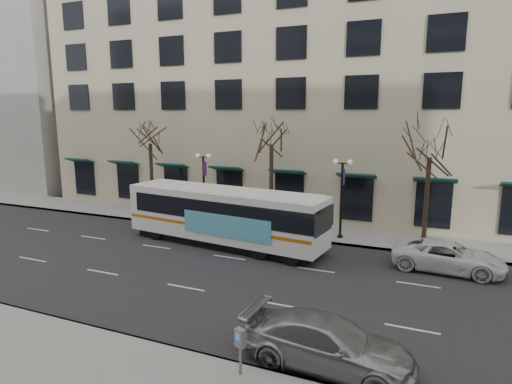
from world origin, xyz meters
The scene contains 13 objects.
ground centered at (0.00, 0.00, 0.00)m, with size 160.00×160.00×0.00m, color black.
sidewalk_far centered at (5.00, 9.00, 0.07)m, with size 80.00×4.00×0.15m, color gray.
building_hotel centered at (-2.00, 21.00, 12.00)m, with size 40.00×20.00×24.00m, color #C0B393.
building_far_upblock centered at (-38.00, 21.00, 14.00)m, with size 28.00×20.00×28.00m, color #999993.
tree_far_left centered at (-10.00, 8.80, 6.70)m, with size 3.60×3.60×8.34m.
tree_far_mid centered at (0.00, 8.80, 6.91)m, with size 3.60×3.60×8.55m.
tree_far_right centered at (10.00, 8.80, 6.42)m, with size 3.60×3.60×8.06m.
lamp_post_left centered at (-4.99, 8.20, 2.94)m, with size 1.22×0.45×5.21m.
lamp_post_right centered at (5.01, 8.20, 2.94)m, with size 1.22×0.45×5.21m.
city_bus centered at (-1.28, 4.30, 1.92)m, with size 13.21×4.36×3.52m.
silver_car centered at (7.62, -5.92, 0.81)m, with size 2.26×5.55×1.61m, color #94969B.
white_pickup centered at (11.28, 4.89, 0.76)m, with size 2.53×5.48×1.52m, color white.
pay_station centered at (5.31, -7.61, 1.23)m, with size 0.37×0.31×1.49m.
Camera 1 is at (10.41, -18.37, 8.05)m, focal length 30.00 mm.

